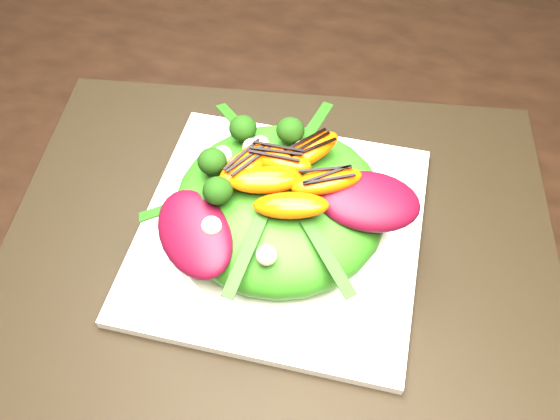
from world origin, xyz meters
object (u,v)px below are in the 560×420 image
(dining_table, at_px, (356,237))
(orange_segment, at_px, (276,148))
(placemat, at_px, (280,235))
(lettuce_mound, at_px, (280,205))
(plate_base, at_px, (280,231))
(salad_bowl, at_px, (280,224))

(dining_table, height_order, orange_segment, dining_table)
(placemat, height_order, orange_segment, orange_segment)
(dining_table, distance_m, placemat, 0.09)
(lettuce_mound, relative_size, orange_segment, 3.05)
(plate_base, bearing_deg, dining_table, 25.57)
(salad_bowl, xyz_separation_m, lettuce_mound, (-0.00, 0.00, 0.03))
(plate_base, relative_size, salad_bowl, 1.30)
(placemat, xyz_separation_m, plate_base, (0.00, 0.00, 0.01))
(placemat, xyz_separation_m, lettuce_mound, (0.00, 0.00, 0.05))
(salad_bowl, xyz_separation_m, orange_segment, (-0.01, 0.03, 0.07))
(dining_table, distance_m, lettuce_mound, 0.11)
(placemat, bearing_deg, lettuce_mound, 45.00)
(plate_base, relative_size, lettuce_mound, 1.37)
(salad_bowl, bearing_deg, placemat, 180.00)
(dining_table, distance_m, plate_base, 0.09)
(plate_base, height_order, lettuce_mound, lettuce_mound)
(dining_table, bearing_deg, orange_segment, -177.61)
(salad_bowl, height_order, lettuce_mound, lettuce_mound)
(placemat, distance_m, plate_base, 0.01)
(dining_table, distance_m, orange_segment, 0.15)
(placemat, relative_size, salad_bowl, 2.61)
(placemat, height_order, salad_bowl, salad_bowl)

